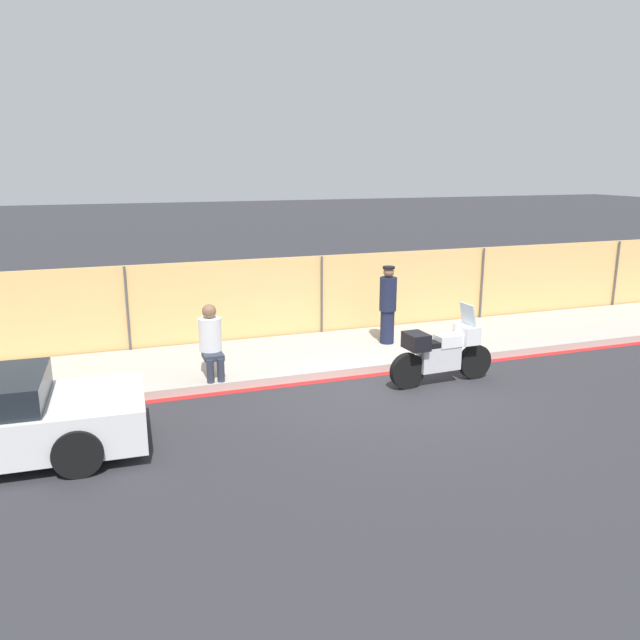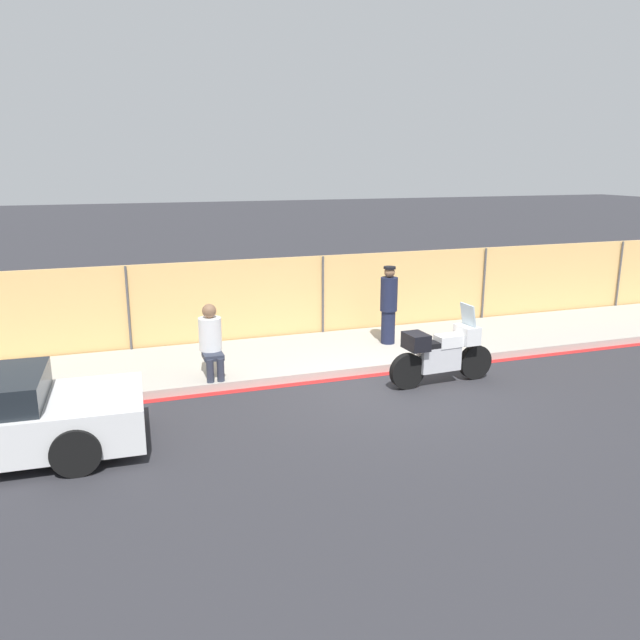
{
  "view_description": "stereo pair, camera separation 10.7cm",
  "coord_description": "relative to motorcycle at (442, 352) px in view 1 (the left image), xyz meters",
  "views": [
    {
      "loc": [
        -4.81,
        -9.69,
        4.04
      ],
      "look_at": [
        -0.97,
        1.16,
        1.15
      ],
      "focal_mm": 35.0,
      "sensor_mm": 36.0,
      "label": 1
    },
    {
      "loc": [
        -4.71,
        -9.73,
        4.04
      ],
      "look_at": [
        -0.97,
        1.16,
        1.15
      ],
      "focal_mm": 35.0,
      "sensor_mm": 36.0,
      "label": 2
    }
  ],
  "objects": [
    {
      "name": "ground_plane",
      "position": [
        -1.06,
        -0.08,
        -0.61
      ],
      "size": [
        120.0,
        120.0,
        0.0
      ],
      "primitive_type": "plane",
      "color": "#2D2D33"
    },
    {
      "name": "sidewalk",
      "position": [
        -1.06,
        2.32,
        -0.53
      ],
      "size": [
        32.53,
        2.78,
        0.16
      ],
      "color": "#ADA89E",
      "rests_on": "ground_plane"
    },
    {
      "name": "curb_paint_stripe",
      "position": [
        -1.06,
        0.84,
        -0.6
      ],
      "size": [
        32.53,
        0.18,
        0.01
      ],
      "color": "red",
      "rests_on": "ground_plane"
    },
    {
      "name": "storefront_fence",
      "position": [
        -1.06,
        3.8,
        0.38
      ],
      "size": [
        30.9,
        0.17,
        1.97
      ],
      "color": "#E5B26B",
      "rests_on": "ground_plane"
    },
    {
      "name": "motorcycle",
      "position": [
        0.0,
        0.0,
        0.0
      ],
      "size": [
        2.17,
        0.56,
        1.5
      ],
      "rotation": [
        0.0,
        0.0,
        0.05
      ],
      "color": "black",
      "rests_on": "ground_plane"
    },
    {
      "name": "officer_standing",
      "position": [
        -0.01,
        2.34,
        0.43
      ],
      "size": [
        0.38,
        0.38,
        1.73
      ],
      "color": "#191E38",
      "rests_on": "sidewalk"
    },
    {
      "name": "person_seated_on_curb",
      "position": [
        -4.07,
        1.42,
        0.3
      ],
      "size": [
        0.43,
        0.72,
        1.37
      ],
      "color": "#2D3342",
      "rests_on": "sidewalk"
    }
  ]
}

